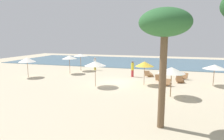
{
  "coord_description": "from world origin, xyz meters",
  "views": [
    {
      "loc": [
        4.81,
        -18.15,
        4.41
      ],
      "look_at": [
        -0.86,
        0.85,
        1.1
      ],
      "focal_mm": 30.96,
      "sensor_mm": 36.0,
      "label": 1
    }
  ],
  "objects": [
    {
      "name": "umbrella_6",
      "position": [
        -7.01,
        3.08,
        2.05
      ],
      "size": [
        1.81,
        1.81,
        2.25
      ],
      "color": "brown",
      "rests_on": "ground_plane"
    },
    {
      "name": "person_1",
      "position": [
        0.85,
        3.32,
        0.91
      ],
      "size": [
        0.47,
        0.47,
        1.8
      ],
      "color": "#BF3338",
      "rests_on": "ground_plane"
    },
    {
      "name": "ocean_water",
      "position": [
        0.0,
        17.0,
        0.03
      ],
      "size": [
        48.0,
        16.0,
        0.06
      ],
      "primitive_type": "cube",
      "color": "#476B7F",
      "rests_on": "ground_plane"
    },
    {
      "name": "lounger_1",
      "position": [
        6.27,
        3.97,
        0.18
      ],
      "size": [
        1.15,
        1.75,
        0.73
      ],
      "color": "olive",
      "rests_on": "ground_plane"
    },
    {
      "name": "umbrella_4",
      "position": [
        5.02,
        -3.36,
        2.04
      ],
      "size": [
        1.97,
        1.97,
        2.27
      ],
      "color": "olive",
      "rests_on": "ground_plane"
    },
    {
      "name": "umbrella_2",
      "position": [
        -10.42,
        -0.31,
        1.99
      ],
      "size": [
        1.88,
        1.88,
        2.23
      ],
      "color": "brown",
      "rests_on": "ground_plane"
    },
    {
      "name": "umbrella_0",
      "position": [
        -6.65,
        5.46,
        2.13
      ],
      "size": [
        1.92,
        1.92,
        2.29
      ],
      "color": "olive",
      "rests_on": "ground_plane"
    },
    {
      "name": "lounger_5",
      "position": [
        4.0,
        2.27,
        0.17
      ],
      "size": [
        1.07,
        1.77,
        0.71
      ],
      "color": "olive",
      "rests_on": "ground_plane"
    },
    {
      "name": "lounger_3",
      "position": [
        2.66,
        4.33,
        0.17
      ],
      "size": [
        1.04,
        1.78,
        0.69
      ],
      "color": "olive",
      "rests_on": "ground_plane"
    },
    {
      "name": "lounger_4",
      "position": [
        5.92,
        2.15,
        0.17
      ],
      "size": [
        0.78,
        1.72,
        0.72
      ],
      "color": "brown",
      "rests_on": "ground_plane"
    },
    {
      "name": "umbrella_3",
      "position": [
        2.61,
        -0.15,
        2.0
      ],
      "size": [
        1.72,
        1.72,
        2.23
      ],
      "color": "brown",
      "rests_on": "ground_plane"
    },
    {
      "name": "ground_plane",
      "position": [
        0.0,
        0.0,
        0.0
      ],
      "size": [
        60.0,
        60.0,
        0.0
      ],
      "primitive_type": "plane",
      "color": "beige"
    },
    {
      "name": "person_0",
      "position": [
        -5.0,
        6.51,
        0.87
      ],
      "size": [
        0.42,
        0.42,
        1.71
      ],
      "color": "yellow",
      "rests_on": "ground_plane"
    },
    {
      "name": "palm_0",
      "position": [
        4.54,
        -8.77,
        4.93
      ],
      "size": [
        2.41,
        2.41,
        5.77
      ],
      "color": "brown",
      "rests_on": "ground_plane"
    },
    {
      "name": "umbrella_5",
      "position": [
        8.82,
        1.25,
        1.79
      ],
      "size": [
        2.04,
        2.04,
        1.99
      ],
      "color": "brown",
      "rests_on": "ground_plane"
    },
    {
      "name": "umbrella_1",
      "position": [
        -1.62,
        -1.96,
        2.11
      ],
      "size": [
        1.94,
        1.94,
        2.32
      ],
      "color": "olive",
      "rests_on": "ground_plane"
    },
    {
      "name": "lounger_0",
      "position": [
        4.61,
        0.53,
        0.18
      ],
      "size": [
        0.86,
        1.78,
        0.67
      ],
      "color": "olive",
      "rests_on": "ground_plane"
    }
  ]
}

